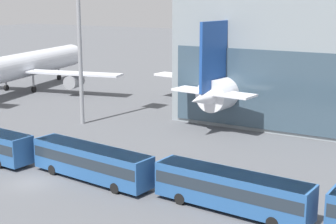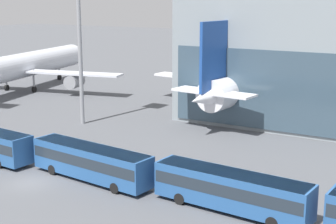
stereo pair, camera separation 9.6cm
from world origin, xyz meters
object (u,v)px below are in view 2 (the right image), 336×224
(shuttle_bus_2, at_px, (231,189))
(shuttle_bus_1, at_px, (91,161))
(airliner_at_gate_near, at_px, (21,66))
(airliner_at_gate_far, at_px, (268,80))

(shuttle_bus_2, bearing_deg, shuttle_bus_1, -175.78)
(shuttle_bus_1, relative_size, shuttle_bus_2, 1.00)
(shuttle_bus_1, bearing_deg, airliner_at_gate_near, 149.42)
(airliner_at_gate_near, distance_m, shuttle_bus_2, 64.47)
(shuttle_bus_2, bearing_deg, airliner_at_gate_near, 154.99)
(airliner_at_gate_near, distance_m, airliner_at_gate_far, 46.03)
(airliner_at_gate_far, height_order, shuttle_bus_2, airliner_at_gate_far)
(shuttle_bus_1, distance_m, shuttle_bus_2, 14.49)
(airliner_at_gate_near, relative_size, airliner_at_gate_far, 0.97)
(airliner_at_gate_far, xyz_separation_m, shuttle_bus_1, (-3.72, -38.21, -2.85))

